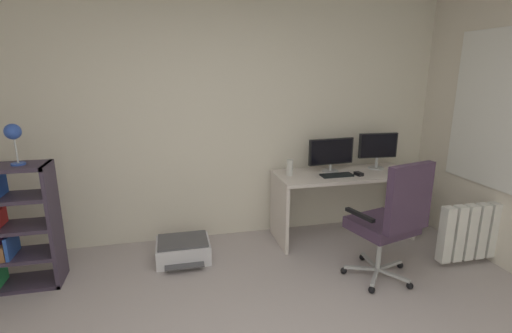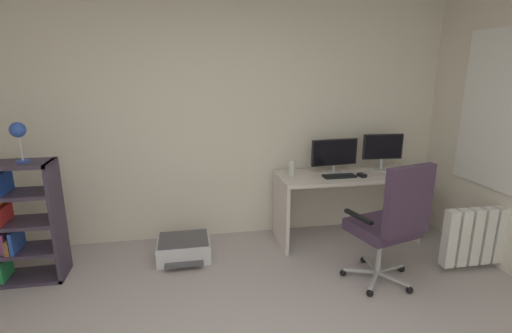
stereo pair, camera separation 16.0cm
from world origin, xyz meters
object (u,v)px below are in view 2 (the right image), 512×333
object	(u,v)px
desktop_speaker	(292,168)
office_chair	(392,220)
bookshelf	(6,224)
radiator	(492,235)
keyboard	(339,176)
printer	(184,248)
desk_lamp	(18,133)
computer_mouse	(362,175)
monitor_secondary	(383,149)
desk	(347,191)
monitor_main	(334,154)

from	to	relation	value
desktop_speaker	office_chair	xyz separation A→B (m)	(0.59, -1.01, -0.22)
desktop_speaker	office_chair	size ratio (longest dim) A/B	0.15
bookshelf	radiator	world-z (taller)	bookshelf
keyboard	printer	world-z (taller)	keyboard
desk_lamp	printer	bearing A→B (deg)	5.83
computer_mouse	printer	xyz separation A→B (m)	(-1.87, -0.02, -0.66)
computer_mouse	desk_lamp	distance (m)	3.21
computer_mouse	printer	world-z (taller)	computer_mouse
keyboard	desktop_speaker	distance (m)	0.50
keyboard	bookshelf	distance (m)	3.14
monitor_secondary	computer_mouse	size ratio (longest dim) A/B	4.50
desk	computer_mouse	bearing A→B (deg)	-52.56
bookshelf	desk	bearing A→B (deg)	4.96
keyboard	bookshelf	world-z (taller)	bookshelf
radiator	monitor_secondary	bearing A→B (deg)	124.07
monitor_secondary	printer	distance (m)	2.39
bookshelf	monitor_main	bearing A→B (deg)	6.82
desktop_speaker	radiator	xyz separation A→B (m)	(1.70, -0.91, -0.50)
desktop_speaker	desk_lamp	bearing A→B (deg)	-172.34
desk	printer	xyz separation A→B (m)	(-1.77, -0.15, -0.45)
desktop_speaker	monitor_main	bearing A→B (deg)	5.56
keyboard	office_chair	bearing A→B (deg)	-83.44
monitor_main	desktop_speaker	bearing A→B (deg)	-174.44
monitor_main	desktop_speaker	size ratio (longest dim) A/B	3.10
office_chair	printer	world-z (taller)	office_chair
bookshelf	desk_lamp	bearing A→B (deg)	0.02
desktop_speaker	radiator	distance (m)	1.99
computer_mouse	office_chair	xyz separation A→B (m)	(-0.13, -0.84, -0.15)
monitor_main	bookshelf	world-z (taller)	monitor_main
monitor_main	printer	xyz separation A→B (m)	(-1.64, -0.24, -0.85)
desk	computer_mouse	distance (m)	0.27
computer_mouse	bookshelf	distance (m)	3.38
monitor_main	printer	size ratio (longest dim) A/B	1.02
bookshelf	radiator	size ratio (longest dim) A/B	1.09
monitor_secondary	desk_lamp	world-z (taller)	desk_lamp
office_chair	computer_mouse	bearing A→B (deg)	81.24
monitor_main	computer_mouse	bearing A→B (deg)	-44.09
desktop_speaker	desk_lamp	size ratio (longest dim) A/B	0.50
monitor_secondary	office_chair	distance (m)	1.22
desk	printer	bearing A→B (deg)	-175.07
office_chair	radiator	xyz separation A→B (m)	(1.11, 0.11, -0.28)
computer_mouse	office_chair	size ratio (longest dim) A/B	0.09
computer_mouse	radiator	size ratio (longest dim) A/B	0.10
monitor_main	radiator	distance (m)	1.66
office_chair	desk_lamp	bearing A→B (deg)	167.22
monitor_secondary	keyboard	distance (m)	0.65
desk	monitor_main	size ratio (longest dim) A/B	2.87
monitor_secondary	office_chair	world-z (taller)	monitor_secondary
keyboard	radiator	xyz separation A→B (m)	(1.22, -0.76, -0.42)
monitor_secondary	radiator	xyz separation A→B (m)	(0.65, -0.96, -0.66)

